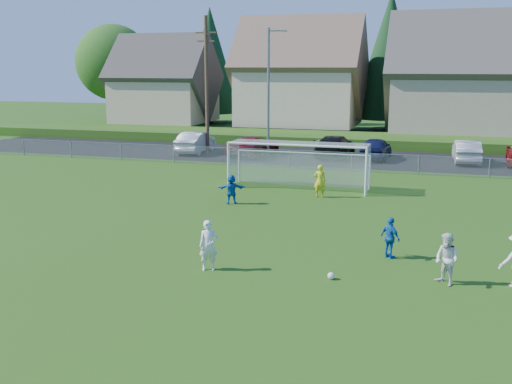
% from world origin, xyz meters
% --- Properties ---
extents(ground, '(160.00, 160.00, 0.00)m').
position_xyz_m(ground, '(0.00, 0.00, 0.00)').
color(ground, '#193D0C').
rests_on(ground, ground).
extents(asphalt_lot, '(60.00, 60.00, 0.00)m').
position_xyz_m(asphalt_lot, '(0.00, 27.50, 0.01)').
color(asphalt_lot, black).
rests_on(asphalt_lot, ground).
extents(grass_embankment, '(70.00, 6.00, 0.80)m').
position_xyz_m(grass_embankment, '(0.00, 35.00, 0.40)').
color(grass_embankment, '#1E420F').
rests_on(grass_embankment, ground).
extents(soccer_ball, '(0.22, 0.22, 0.22)m').
position_xyz_m(soccer_ball, '(4.04, 2.56, 0.11)').
color(soccer_ball, white).
rests_on(soccer_ball, ground).
extents(player_white_a, '(0.70, 0.61, 1.63)m').
position_xyz_m(player_white_a, '(0.13, 2.30, 0.81)').
color(player_white_a, white).
rests_on(player_white_a, ground).
extents(player_white_b, '(0.96, 0.96, 1.58)m').
position_xyz_m(player_white_b, '(7.40, 3.10, 0.79)').
color(player_white_b, white).
rests_on(player_white_b, ground).
extents(player_blue_a, '(0.86, 0.81, 1.42)m').
position_xyz_m(player_blue_a, '(5.60, 5.22, 0.71)').
color(player_blue_a, '#1258AE').
rests_on(player_blue_a, ground).
extents(player_blue_b, '(1.38, 0.86, 1.42)m').
position_xyz_m(player_blue_b, '(-2.25, 11.44, 0.71)').
color(player_blue_b, '#1258AE').
rests_on(player_blue_b, ground).
extents(goalkeeper, '(0.63, 0.45, 1.64)m').
position_xyz_m(goalkeeper, '(1.49, 14.09, 0.82)').
color(goalkeeper, yellow).
rests_on(goalkeeper, ground).
extents(car_b, '(1.81, 4.84, 1.58)m').
position_xyz_m(car_b, '(-10.43, 26.90, 0.79)').
color(car_b, silver).
rests_on(car_b, ground).
extents(car_c, '(3.09, 5.49, 1.45)m').
position_xyz_m(car_c, '(-5.74, 26.52, 0.72)').
color(car_c, maroon).
rests_on(car_c, ground).
extents(car_d, '(2.45, 5.49, 1.56)m').
position_xyz_m(car_d, '(0.00, 27.73, 0.78)').
color(car_d, black).
rests_on(car_d, ground).
extents(car_e, '(2.08, 4.59, 1.53)m').
position_xyz_m(car_e, '(2.92, 27.57, 0.76)').
color(car_e, '#12173F').
rests_on(car_e, ground).
extents(car_f, '(1.81, 4.71, 1.53)m').
position_xyz_m(car_f, '(8.96, 27.75, 0.77)').
color(car_f, '#B9B9B9').
rests_on(car_f, ground).
extents(soccer_goal, '(7.42, 1.90, 2.50)m').
position_xyz_m(soccer_goal, '(0.00, 16.05, 1.63)').
color(soccer_goal, white).
rests_on(soccer_goal, ground).
extents(chainlink_fence, '(52.06, 0.06, 1.20)m').
position_xyz_m(chainlink_fence, '(0.00, 22.00, 0.63)').
color(chainlink_fence, gray).
rests_on(chainlink_fence, ground).
extents(streetlight, '(1.38, 0.18, 9.00)m').
position_xyz_m(streetlight, '(-4.45, 26.00, 4.84)').
color(streetlight, slate).
rests_on(streetlight, ground).
extents(utility_pole, '(1.60, 0.26, 10.00)m').
position_xyz_m(utility_pole, '(-9.50, 27.00, 5.15)').
color(utility_pole, '#473321').
rests_on(utility_pole, ground).
extents(houses_row, '(53.90, 11.45, 13.27)m').
position_xyz_m(houses_row, '(1.97, 42.46, 7.33)').
color(houses_row, tan).
rests_on(houses_row, ground).
extents(tree_row, '(65.98, 12.36, 13.80)m').
position_xyz_m(tree_row, '(1.04, 48.74, 6.91)').
color(tree_row, '#382616').
rests_on(tree_row, ground).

